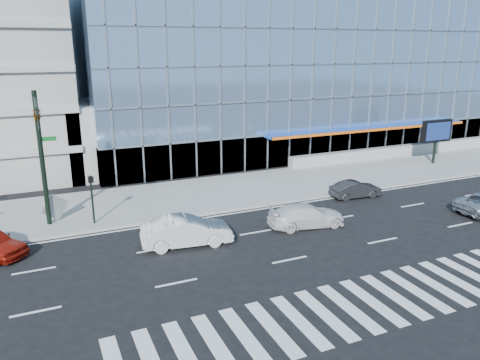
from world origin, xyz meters
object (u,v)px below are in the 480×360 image
at_px(traffic_signal, 39,129).
at_px(white_suv, 306,216).
at_px(marquee_sign, 437,132).
at_px(tilted_panel, 55,207).
at_px(white_sedan, 187,231).
at_px(dark_sedan, 356,189).
at_px(ped_signal_post, 92,192).

xyz_separation_m(traffic_signal, white_suv, (14.22, -4.92, -5.48)).
bearing_deg(marquee_sign, tilted_panel, -177.05).
relative_size(marquee_sign, tilted_panel, 3.08).
height_order(marquee_sign, white_suv, marquee_sign).
distance_m(marquee_sign, white_sedan, 27.54).
distance_m(marquee_sign, white_suv, 20.68).
distance_m(marquee_sign, dark_sedan, 13.74).
bearing_deg(marquee_sign, dark_sedan, -158.33).
bearing_deg(marquee_sign, traffic_signal, -174.08).
xyz_separation_m(traffic_signal, marquee_sign, (33.00, 3.42, -3.10)).
distance_m(white_sedan, tilted_panel, 9.02).
bearing_deg(marquee_sign, ped_signal_post, -174.29).
height_order(white_suv, tilted_panel, tilted_panel).
relative_size(white_suv, white_sedan, 0.96).
bearing_deg(white_suv, marquee_sign, -58.19).
distance_m(white_suv, tilted_panel, 15.34).
bearing_deg(dark_sedan, ped_signal_post, 88.51).
bearing_deg(white_sedan, marquee_sign, -65.57).
xyz_separation_m(marquee_sign, tilted_panel, (-32.59, -1.68, -2.01)).
bearing_deg(tilted_panel, dark_sedan, -32.99).
bearing_deg(tilted_panel, white_suv, -49.34).
height_order(white_sedan, dark_sedan, white_sedan).
distance_m(ped_signal_post, marquee_sign, 30.67).
relative_size(white_suv, tilted_panel, 3.63).
relative_size(traffic_signal, tilted_panel, 6.15).
distance_m(ped_signal_post, dark_sedan, 18.11).
height_order(white_suv, white_sedan, white_sedan).
bearing_deg(traffic_signal, marquee_sign, 5.92).
bearing_deg(white_sedan, ped_signal_post, 47.65).
relative_size(ped_signal_post, white_suv, 0.64).
height_order(marquee_sign, white_sedan, marquee_sign).
bearing_deg(dark_sedan, tilted_panel, 85.30).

